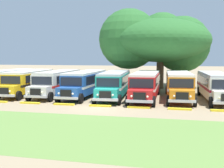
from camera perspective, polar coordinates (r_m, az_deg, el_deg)
name	(u,v)px	position (r m, az deg, el deg)	size (l,w,h in m)	color
ground_plane	(99,108)	(25.24, -2.72, -4.78)	(220.00, 220.00, 0.00)	#937F60
foreground_grass_strip	(64,131)	(17.86, -9.70, -9.23)	(80.00, 9.45, 0.01)	olive
parked_bus_slot_0	(6,80)	(37.46, -20.54, 0.71)	(2.99, 10.88, 2.82)	#9E9993
parked_bus_slot_1	(29,81)	(35.46, -16.39, 0.58)	(3.25, 10.92, 2.82)	yellow
parked_bus_slot_2	(58,82)	(33.82, -10.84, 0.48)	(2.90, 10.87, 2.82)	silver
parked_bus_slot_3	(85,82)	(32.33, -5.45, 0.32)	(2.70, 10.84, 2.82)	#23519E
parked_bus_slot_4	(114,83)	(31.28, 0.48, 0.17)	(3.32, 10.94, 2.82)	teal
parked_bus_slot_5	(146,84)	(30.49, 6.80, -0.01)	(2.80, 10.85, 2.82)	red
parked_bus_slot_6	(179,84)	(31.24, 13.29, 0.01)	(3.11, 10.90, 2.82)	orange
parked_bus_slot_7	(215,85)	(31.32, 20.10, -0.17)	(3.15, 10.90, 2.82)	silver
curb_wheelstop_2	(30,103)	(28.39, -16.20, -3.68)	(2.00, 0.36, 0.15)	yellow
curb_wheelstop_3	(64,104)	(26.87, -9.63, -4.06)	(2.00, 0.36, 0.15)	yellow
curb_wheelstop_4	(100,106)	(25.75, -2.39, -4.40)	(2.00, 0.36, 0.15)	yellow
curb_wheelstop_5	(139,107)	(25.07, 5.39, -4.70)	(2.00, 0.36, 0.15)	yellow
curb_wheelstop_6	(180,109)	(24.87, 13.45, -4.92)	(2.00, 0.36, 0.15)	yellow
curb_wheelstop_7	(223,111)	(25.16, 21.49, -5.03)	(2.00, 0.36, 0.15)	yellow
broad_shade_tree	(158,40)	(40.95, 9.26, 8.66)	(15.28, 15.07, 11.09)	brown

